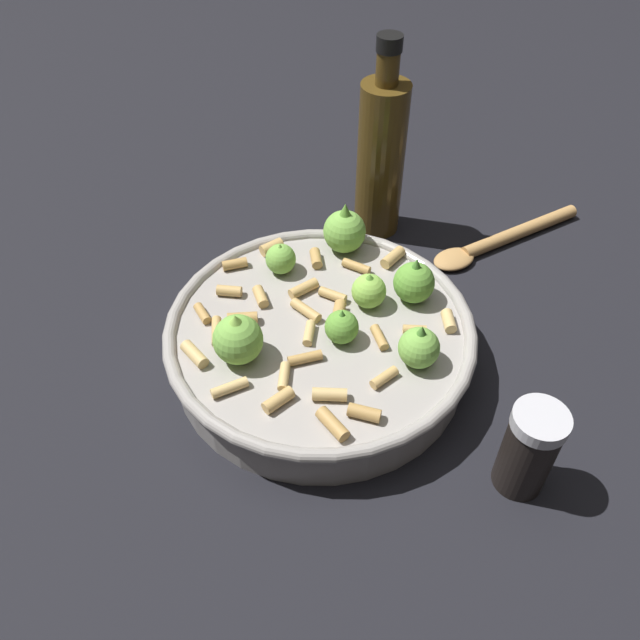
{
  "coord_description": "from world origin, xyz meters",
  "views": [
    {
      "loc": [
        0.13,
        -0.4,
        0.49
      ],
      "look_at": [
        0.0,
        0.0,
        0.06
      ],
      "focal_mm": 35.92,
      "sensor_mm": 36.0,
      "label": 1
    }
  ],
  "objects_px": {
    "cooking_pan": "(321,336)",
    "pepper_shaker": "(529,450)",
    "olive_oil_bottle": "(384,157)",
    "wooden_spoon": "(498,241)"
  },
  "relations": [
    {
      "from": "cooking_pan",
      "to": "pepper_shaker",
      "type": "height_order",
      "value": "cooking_pan"
    },
    {
      "from": "cooking_pan",
      "to": "pepper_shaker",
      "type": "bearing_deg",
      "value": -22.13
    },
    {
      "from": "cooking_pan",
      "to": "olive_oil_bottle",
      "type": "relative_size",
      "value": 1.27
    },
    {
      "from": "cooking_pan",
      "to": "wooden_spoon",
      "type": "height_order",
      "value": "cooking_pan"
    },
    {
      "from": "pepper_shaker",
      "to": "wooden_spoon",
      "type": "distance_m",
      "value": 0.33
    },
    {
      "from": "pepper_shaker",
      "to": "olive_oil_bottle",
      "type": "xyz_separation_m",
      "value": [
        -0.2,
        0.31,
        0.05
      ]
    },
    {
      "from": "olive_oil_bottle",
      "to": "wooden_spoon",
      "type": "xyz_separation_m",
      "value": [
        0.15,
        0.01,
        -0.09
      ]
    },
    {
      "from": "cooking_pan",
      "to": "wooden_spoon",
      "type": "distance_m",
      "value": 0.28
    },
    {
      "from": "cooking_pan",
      "to": "wooden_spoon",
      "type": "relative_size",
      "value": 1.73
    },
    {
      "from": "pepper_shaker",
      "to": "wooden_spoon",
      "type": "bearing_deg",
      "value": 99.31
    }
  ]
}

